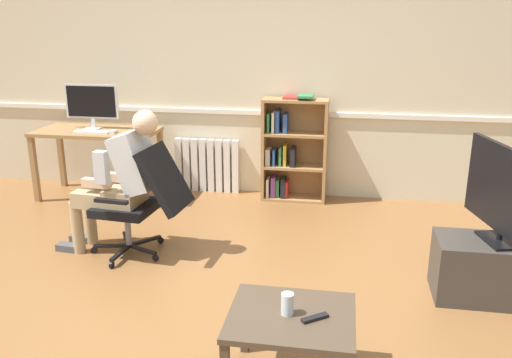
% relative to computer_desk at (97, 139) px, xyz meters
% --- Properties ---
extents(ground_plane, '(18.00, 18.00, 0.00)m').
position_rel_computer_desk_xyz_m(ground_plane, '(1.83, -2.15, -0.65)').
color(ground_plane, brown).
extents(back_wall, '(12.00, 0.13, 2.70)m').
position_rel_computer_desk_xyz_m(back_wall, '(1.83, 0.50, 0.70)').
color(back_wall, beige).
rests_on(back_wall, ground_plane).
extents(computer_desk, '(1.31, 0.64, 0.76)m').
position_rel_computer_desk_xyz_m(computer_desk, '(0.00, 0.00, 0.00)').
color(computer_desk, '#9E7547').
rests_on(computer_desk, ground_plane).
extents(imac_monitor, '(0.60, 0.14, 0.48)m').
position_rel_computer_desk_xyz_m(imac_monitor, '(-0.07, 0.08, 0.38)').
color(imac_monitor, silver).
rests_on(imac_monitor, computer_desk).
extents(keyboard, '(0.39, 0.12, 0.02)m').
position_rel_computer_desk_xyz_m(keyboard, '(0.02, -0.14, 0.12)').
color(keyboard, white).
rests_on(keyboard, computer_desk).
extents(computer_mouse, '(0.06, 0.10, 0.03)m').
position_rel_computer_desk_xyz_m(computer_mouse, '(0.25, -0.12, 0.12)').
color(computer_mouse, white).
rests_on(computer_mouse, computer_desk).
extents(bookshelf, '(0.69, 0.29, 1.15)m').
position_rel_computer_desk_xyz_m(bookshelf, '(2.08, 0.29, -0.11)').
color(bookshelf, '#AD7F4C').
rests_on(bookshelf, ground_plane).
extents(radiator, '(0.73, 0.08, 0.61)m').
position_rel_computer_desk_xyz_m(radiator, '(1.12, 0.39, -0.35)').
color(radiator, white).
rests_on(radiator, ground_plane).
extents(office_chair, '(0.87, 0.62, 0.95)m').
position_rel_computer_desk_xyz_m(office_chair, '(1.05, -1.36, -0.13)').
color(office_chair, black).
rests_on(office_chair, ground_plane).
extents(person_seated, '(0.96, 0.41, 1.24)m').
position_rel_computer_desk_xyz_m(person_seated, '(0.85, -1.35, 0.01)').
color(person_seated, tan).
rests_on(person_seated, ground_plane).
extents(tv_stand, '(0.82, 0.43, 0.43)m').
position_rel_computer_desk_xyz_m(tv_stand, '(3.74, -1.62, -0.43)').
color(tv_stand, '#3D3833').
rests_on(tv_stand, ground_plane).
extents(tv_screen, '(0.28, 1.01, 0.66)m').
position_rel_computer_desk_xyz_m(tv_screen, '(3.74, -1.62, 0.13)').
color(tv_screen, black).
rests_on(tv_screen, tv_stand).
extents(coffee_table, '(0.67, 0.57, 0.43)m').
position_rel_computer_desk_xyz_m(coffee_table, '(2.42, -2.79, -0.28)').
color(coffee_table, '#4C3D2D').
rests_on(coffee_table, ground_plane).
extents(drinking_glass, '(0.07, 0.07, 0.12)m').
position_rel_computer_desk_xyz_m(drinking_glass, '(2.40, -2.79, -0.16)').
color(drinking_glass, silver).
rests_on(drinking_glass, coffee_table).
extents(spare_remote, '(0.14, 0.12, 0.02)m').
position_rel_computer_desk_xyz_m(spare_remote, '(2.55, -2.82, -0.21)').
color(spare_remote, black).
rests_on(spare_remote, coffee_table).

